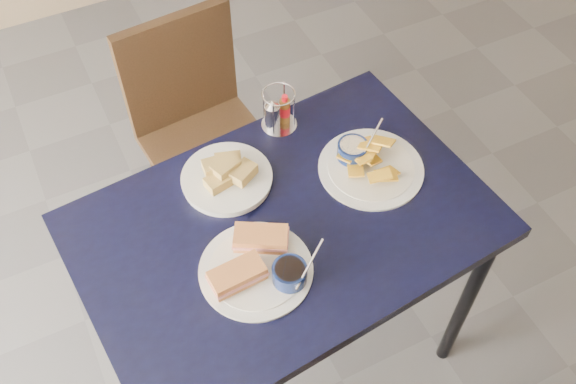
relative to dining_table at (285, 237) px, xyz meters
name	(u,v)px	position (x,y,z in m)	size (l,w,h in m)	color
ground	(342,380)	(0.11, -0.23, -0.68)	(6.00, 6.00, 0.00)	#4A4A4F
dining_table	(285,237)	(0.00, 0.00, 0.00)	(1.19, 0.85, 0.75)	black
chair_far	(198,118)	(-0.01, 0.70, -0.17)	(0.45, 0.44, 0.89)	black
sandwich_plate	(259,264)	(-0.12, -0.11, 0.10)	(0.31, 0.30, 0.12)	white
plantain_plate	(366,162)	(0.30, 0.08, 0.09)	(0.31, 0.31, 0.12)	white
bread_basket	(227,176)	(-0.09, 0.20, 0.10)	(0.26, 0.26, 0.08)	white
condiment_caddy	(277,113)	(0.14, 0.34, 0.13)	(0.11, 0.11, 0.14)	silver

